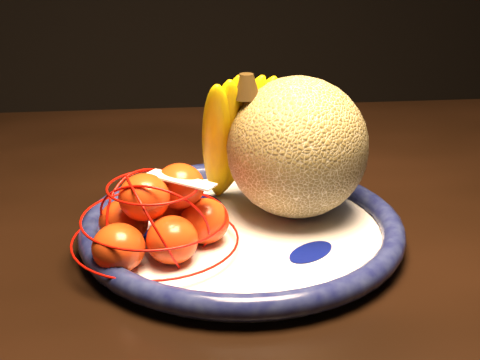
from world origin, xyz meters
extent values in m
cube|color=black|center=(0.09, -0.06, 0.75)|extent=(1.62, 1.06, 0.04)
cylinder|color=white|center=(-0.06, -0.15, 0.78)|extent=(0.34, 0.34, 0.01)
torus|color=#060736|center=(-0.06, -0.15, 0.79)|extent=(0.37, 0.37, 0.03)
cylinder|color=white|center=(-0.06, -0.15, 0.78)|extent=(0.16, 0.16, 0.01)
ellipsoid|color=#050D5B|center=(0.00, -0.22, 0.79)|extent=(0.14, 0.12, 0.00)
ellipsoid|color=#050D5B|center=(-0.09, -0.06, 0.79)|extent=(0.11, 0.13, 0.00)
ellipsoid|color=#050D5B|center=(-0.17, -0.15, 0.79)|extent=(0.11, 0.07, 0.00)
sphere|color=olive|center=(0.01, -0.12, 0.87)|extent=(0.16, 0.16, 0.16)
ellipsoid|color=#EDC400|center=(-0.08, -0.08, 0.88)|extent=(0.05, 0.11, 0.18)
ellipsoid|color=#EDC400|center=(-0.07, -0.08, 0.88)|extent=(0.04, 0.10, 0.18)
ellipsoid|color=#EDC400|center=(-0.06, -0.08, 0.88)|extent=(0.06, 0.10, 0.18)
ellipsoid|color=#EDC400|center=(-0.06, -0.07, 0.88)|extent=(0.08, 0.10, 0.18)
ellipsoid|color=#EDC400|center=(-0.05, -0.07, 0.88)|extent=(0.09, 0.10, 0.18)
ellipsoid|color=#EDC400|center=(-0.04, -0.07, 0.88)|extent=(0.11, 0.10, 0.18)
cone|color=black|center=(-0.06, -0.08, 0.96)|extent=(0.03, 0.03, 0.03)
ellipsoid|color=#F0430C|center=(-0.20, -0.22, 0.81)|extent=(0.05, 0.05, 0.05)
ellipsoid|color=#F0430C|center=(-0.15, -0.21, 0.81)|extent=(0.05, 0.05, 0.05)
ellipsoid|color=#F0430C|center=(-0.11, -0.17, 0.81)|extent=(0.05, 0.05, 0.05)
ellipsoid|color=#F0430C|center=(-0.19, -0.16, 0.81)|extent=(0.05, 0.05, 0.05)
ellipsoid|color=#F0430C|center=(-0.14, -0.13, 0.81)|extent=(0.05, 0.05, 0.05)
ellipsoid|color=#F0430C|center=(-0.17, -0.18, 0.85)|extent=(0.05, 0.05, 0.05)
ellipsoid|color=#F0430C|center=(-0.13, -0.16, 0.85)|extent=(0.05, 0.05, 0.05)
torus|color=#BC0903|center=(-0.16, -0.18, 0.80)|extent=(0.22, 0.22, 0.00)
torus|color=#BC0903|center=(-0.16, -0.18, 0.83)|extent=(0.20, 0.20, 0.00)
torus|color=#BC0903|center=(-0.16, -0.18, 0.86)|extent=(0.12, 0.12, 0.00)
torus|color=#BC0903|center=(-0.16, -0.18, 0.82)|extent=(0.13, 0.12, 0.11)
torus|color=#BC0903|center=(-0.16, -0.18, 0.82)|extent=(0.07, 0.13, 0.11)
torus|color=#BC0903|center=(-0.16, -0.18, 0.82)|extent=(0.13, 0.09, 0.11)
cube|color=white|center=(-0.13, -0.18, 0.87)|extent=(0.08, 0.06, 0.01)
camera|label=1|loc=(-0.19, -0.82, 1.13)|focal=50.00mm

